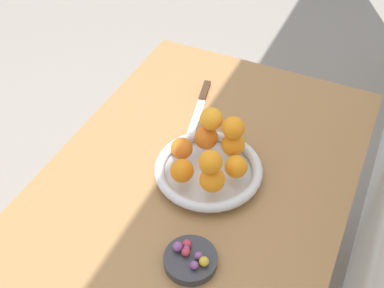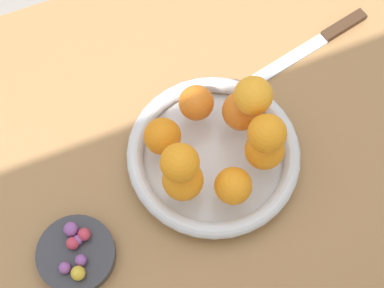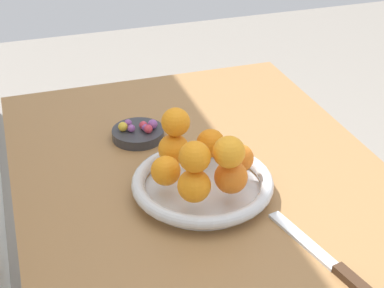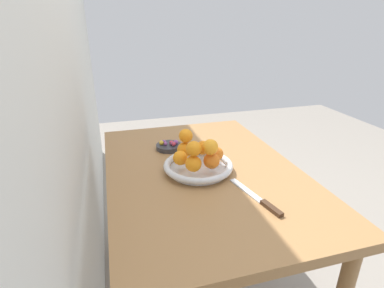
{
  "view_description": "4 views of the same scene",
  "coord_description": "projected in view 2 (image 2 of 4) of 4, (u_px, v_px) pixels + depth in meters",
  "views": [
    {
      "loc": [
        0.76,
        0.34,
        1.66
      ],
      "look_at": [
        0.01,
        -0.01,
        0.86
      ],
      "focal_mm": 45.0,
      "sensor_mm": 36.0,
      "label": 1
    },
    {
      "loc": [
        0.15,
        0.34,
        1.63
      ],
      "look_at": [
        0.02,
        0.03,
        0.85
      ],
      "focal_mm": 55.0,
      "sensor_mm": 36.0,
      "label": 2
    },
    {
      "loc": [
        -0.9,
        0.34,
        1.41
      ],
      "look_at": [
        -0.02,
        0.05,
        0.86
      ],
      "focal_mm": 55.0,
      "sensor_mm": 36.0,
      "label": 3
    },
    {
      "loc": [
        -1.03,
        0.34,
        1.3
      ],
      "look_at": [
        -0.05,
        0.06,
        0.88
      ],
      "focal_mm": 28.0,
      "sensor_mm": 36.0,
      "label": 4
    }
  ],
  "objects": [
    {
      "name": "fruit_bowl",
      "position": [
        213.0,
        155.0,
        0.93
      ],
      "size": [
        0.28,
        0.28,
        0.04
      ],
      "color": "silver",
      "rests_on": "dining_table"
    },
    {
      "name": "ground_plane",
      "position": [
        196.0,
        252.0,
        1.64
      ],
      "size": [
        6.0,
        6.0,
        0.0
      ],
      "primitive_type": "plane",
      "color": "gray"
    },
    {
      "name": "candy_ball_0",
      "position": [
        71.0,
        229.0,
        0.87
      ],
      "size": [
        0.02,
        0.02,
        0.02
      ],
      "primitive_type": "sphere",
      "color": "#8C4C99",
      "rests_on": "candy_dish"
    },
    {
      "name": "orange_7",
      "position": [
        253.0,
        95.0,
        0.85
      ],
      "size": [
        0.06,
        0.06,
        0.06
      ],
      "primitive_type": "sphere",
      "color": "orange",
      "rests_on": "orange_4"
    },
    {
      "name": "candy_ball_6",
      "position": [
        65.0,
        268.0,
        0.85
      ],
      "size": [
        0.02,
        0.02,
        0.02
      ],
      "primitive_type": "sphere",
      "color": "#8C4C99",
      "rests_on": "candy_dish"
    },
    {
      "name": "candy_ball_5",
      "position": [
        84.0,
        234.0,
        0.87
      ],
      "size": [
        0.02,
        0.02,
        0.02
      ],
      "primitive_type": "sphere",
      "color": "#C6384C",
      "rests_on": "candy_dish"
    },
    {
      "name": "candy_ball_4",
      "position": [
        78.0,
        273.0,
        0.85
      ],
      "size": [
        0.02,
        0.02,
        0.02
      ],
      "primitive_type": "sphere",
      "color": "gold",
      "rests_on": "candy_dish"
    },
    {
      "name": "candy_ball_1",
      "position": [
        81.0,
        260.0,
        0.86
      ],
      "size": [
        0.02,
        0.02,
        0.02
      ],
      "primitive_type": "sphere",
      "color": "#8C4C99",
      "rests_on": "candy_dish"
    },
    {
      "name": "orange_8",
      "position": [
        267.0,
        133.0,
        0.83
      ],
      "size": [
        0.06,
        0.06,
        0.06
      ],
      "primitive_type": "sphere",
      "color": "orange",
      "rests_on": "orange_3"
    },
    {
      "name": "orange_6",
      "position": [
        180.0,
        163.0,
        0.81
      ],
      "size": [
        0.06,
        0.06,
        0.06
      ],
      "primitive_type": "sphere",
      "color": "orange",
      "rests_on": "orange_1"
    },
    {
      "name": "candy_dish",
      "position": [
        76.0,
        254.0,
        0.88
      ],
      "size": [
        0.12,
        0.12,
        0.02
      ],
      "primitive_type": "cylinder",
      "color": "#333338",
      "rests_on": "dining_table"
    },
    {
      "name": "orange_0",
      "position": [
        162.0,
        136.0,
        0.9
      ],
      "size": [
        0.06,
        0.06,
        0.06
      ],
      "primitive_type": "sphere",
      "color": "orange",
      "rests_on": "fruit_bowl"
    },
    {
      "name": "dining_table",
      "position": [
        198.0,
        169.0,
        1.04
      ],
      "size": [
        1.1,
        0.76,
        0.74
      ],
      "color": "#9E7042",
      "rests_on": "ground_plane"
    },
    {
      "name": "knife",
      "position": [
        317.0,
        43.0,
        1.04
      ],
      "size": [
        0.26,
        0.08,
        0.01
      ],
      "color": "#3F2819",
      "rests_on": "dining_table"
    },
    {
      "name": "orange_1",
      "position": [
        183.0,
        180.0,
        0.87
      ],
      "size": [
        0.06,
        0.06,
        0.06
      ],
      "primitive_type": "sphere",
      "color": "orange",
      "rests_on": "fruit_bowl"
    },
    {
      "name": "orange_2",
      "position": [
        233.0,
        186.0,
        0.86
      ],
      "size": [
        0.06,
        0.06,
        0.06
      ],
      "primitive_type": "sphere",
      "color": "orange",
      "rests_on": "fruit_bowl"
    },
    {
      "name": "orange_3",
      "position": [
        264.0,
        150.0,
        0.88
      ],
      "size": [
        0.06,
        0.06,
        0.06
      ],
      "primitive_type": "sphere",
      "color": "orange",
      "rests_on": "fruit_bowl"
    },
    {
      "name": "candy_ball_2",
      "position": [
        73.0,
        243.0,
        0.87
      ],
      "size": [
        0.02,
        0.02,
        0.02
      ],
      "primitive_type": "sphere",
      "color": "#C6384C",
      "rests_on": "candy_dish"
    },
    {
      "name": "candy_ball_3",
      "position": [
        78.0,
        240.0,
        0.87
      ],
      "size": [
        0.02,
        0.02,
        0.02
      ],
      "primitive_type": "sphere",
      "color": "#8C4C99",
      "rests_on": "candy_dish"
    },
    {
      "name": "orange_5",
      "position": [
        196.0,
        103.0,
        0.92
      ],
      "size": [
        0.06,
        0.06,
        0.06
      ],
      "primitive_type": "sphere",
      "color": "orange",
      "rests_on": "fruit_bowl"
    },
    {
      "name": "orange_4",
      "position": [
        242.0,
        111.0,
        0.91
      ],
      "size": [
        0.06,
        0.06,
        0.06
      ],
      "primitive_type": "sphere",
      "color": "orange",
      "rests_on": "fruit_bowl"
    }
  ]
}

